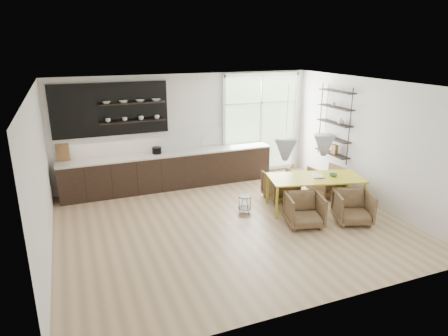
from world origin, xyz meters
TOP-DOWN VIEW (x-y plane):
  - room at (0.58, 1.10)m, footprint 7.02×6.01m
  - kitchen_run at (-0.69, 2.69)m, footprint 5.54×0.69m
  - right_shelving at (3.36, 1.17)m, footprint 0.26×1.22m
  - dining_table at (2.10, 0.05)m, footprint 2.25×1.42m
  - armchair_back_left at (1.68, 0.88)m, footprint 0.75×0.77m
  - armchair_back_right at (2.95, 0.75)m, footprint 0.81×0.83m
  - armchair_front_left at (1.40, -0.61)m, footprint 0.89×0.91m
  - armchair_front_right at (2.44, -0.87)m, footprint 0.95×0.96m
  - wire_stool at (0.53, 0.45)m, footprint 0.31×0.31m
  - table_book at (2.05, 0.12)m, footprint 0.33×0.38m
  - table_bowl at (2.51, -0.03)m, footprint 0.23×0.23m

SIDE VIEW (x-z plane):
  - wire_stool at x=0.53m, z-range 0.06..0.45m
  - armchair_front_left at x=1.40m, z-range 0.00..0.68m
  - armchair_front_right at x=2.44m, z-range 0.00..0.68m
  - armchair_back_left at x=1.68m, z-range 0.00..0.68m
  - armchair_back_right at x=2.95m, z-range 0.00..0.70m
  - kitchen_run at x=-0.69m, z-range -0.78..1.97m
  - dining_table at x=2.10m, z-range 0.33..1.09m
  - table_book at x=2.05m, z-range 0.76..0.79m
  - table_bowl at x=2.51m, z-range 0.76..0.82m
  - room at x=0.58m, z-range 0.00..2.92m
  - right_shelving at x=3.36m, z-range 0.70..2.60m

